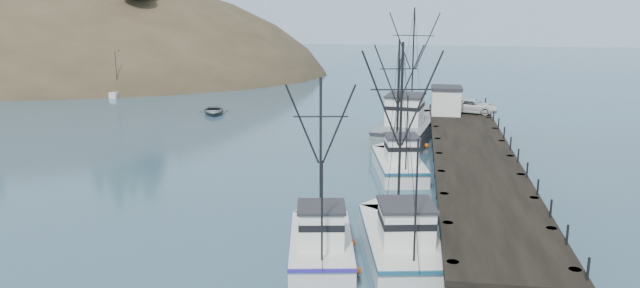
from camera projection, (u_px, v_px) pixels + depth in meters
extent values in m
plane|color=#29475D|center=(233.00, 252.00, 33.78)|extent=(400.00, 400.00, 0.00)
cube|color=black|center=(474.00, 158.00, 46.66)|extent=(6.00, 44.00, 0.50)
cylinder|color=black|center=(452.00, 282.00, 27.99)|extent=(0.56, 0.56, 2.00)
cylinder|color=black|center=(447.00, 240.00, 32.80)|extent=(0.56, 0.56, 2.00)
cylinder|color=black|center=(550.00, 246.00, 32.02)|extent=(0.56, 0.56, 2.00)
cylinder|color=black|center=(443.00, 209.00, 37.61)|extent=(0.56, 0.56, 2.00)
cylinder|color=black|center=(533.00, 214.00, 36.83)|extent=(0.56, 0.56, 2.00)
cylinder|color=black|center=(441.00, 185.00, 42.41)|extent=(0.56, 0.56, 2.00)
cylinder|color=black|center=(520.00, 189.00, 41.63)|extent=(0.56, 0.56, 2.00)
cylinder|color=black|center=(439.00, 166.00, 47.22)|extent=(0.56, 0.56, 2.00)
cylinder|color=black|center=(509.00, 169.00, 46.44)|extent=(0.56, 0.56, 2.00)
cylinder|color=black|center=(437.00, 150.00, 52.02)|extent=(0.56, 0.56, 2.00)
cylinder|color=black|center=(501.00, 152.00, 51.25)|extent=(0.56, 0.56, 2.00)
cylinder|color=black|center=(435.00, 137.00, 56.83)|extent=(0.56, 0.56, 2.00)
cylinder|color=black|center=(494.00, 139.00, 56.05)|extent=(0.56, 0.56, 2.00)
cylinder|color=black|center=(434.00, 126.00, 61.64)|extent=(0.56, 0.56, 2.00)
cylinder|color=black|center=(488.00, 128.00, 60.86)|extent=(0.56, 0.56, 2.00)
cylinder|color=black|center=(433.00, 117.00, 66.44)|extent=(0.56, 0.56, 2.00)
cylinder|color=black|center=(483.00, 118.00, 65.67)|extent=(0.56, 0.56, 2.00)
ellipsoid|color=#382D1E|center=(1.00, 100.00, 120.63)|extent=(132.00, 78.00, 51.00)
cube|color=beige|center=(95.00, 80.00, 92.98)|extent=(4.00, 5.00, 2.80)
cube|color=beige|center=(72.00, 76.00, 97.72)|extent=(4.00, 5.00, 2.80)
cube|color=beige|center=(138.00, 75.00, 98.15)|extent=(4.00, 5.00, 2.80)
cube|color=#9EB2C6|center=(420.00, 40.00, 195.70)|extent=(360.00, 40.00, 26.00)
cube|color=silver|center=(275.00, 36.00, 217.61)|extent=(180.00, 25.00, 18.00)
cube|color=silver|center=(200.00, 84.00, 96.00)|extent=(1.00, 3.50, 0.90)
cylinder|color=black|center=(199.00, 65.00, 95.33)|extent=(0.08, 0.08, 6.00)
cube|color=silver|center=(110.00, 88.00, 91.93)|extent=(1.00, 3.50, 0.90)
cylinder|color=black|center=(108.00, 69.00, 91.26)|extent=(0.08, 0.08, 6.00)
cube|color=silver|center=(113.00, 85.00, 95.58)|extent=(1.00, 3.50, 0.90)
cylinder|color=black|center=(112.00, 66.00, 94.91)|extent=(0.08, 0.08, 6.00)
cube|color=silver|center=(118.00, 94.00, 86.19)|extent=(1.00, 3.50, 0.90)
cylinder|color=black|center=(116.00, 73.00, 85.52)|extent=(0.08, 0.08, 6.00)
cube|color=silver|center=(121.00, 91.00, 88.91)|extent=(1.00, 3.50, 0.90)
cylinder|color=black|center=(120.00, 71.00, 88.24)|extent=(0.08, 0.08, 6.00)
cube|color=silver|center=(170.00, 80.00, 100.38)|extent=(1.00, 3.50, 0.90)
cylinder|color=black|center=(169.00, 62.00, 99.71)|extent=(0.08, 0.08, 6.00)
cube|color=silver|center=(139.00, 84.00, 96.82)|extent=(1.00, 3.50, 0.90)
cylinder|color=black|center=(138.00, 65.00, 96.15)|extent=(0.08, 0.08, 6.00)
cube|color=silver|center=(172.00, 84.00, 96.23)|extent=(1.00, 3.50, 0.90)
cylinder|color=black|center=(171.00, 65.00, 95.56)|extent=(0.08, 0.08, 6.00)
cube|color=silver|center=(95.00, 81.00, 100.05)|extent=(1.00, 3.50, 0.90)
cylinder|color=black|center=(93.00, 63.00, 99.38)|extent=(0.08, 0.08, 6.00)
cube|color=silver|center=(401.00, 247.00, 33.37)|extent=(5.34, 9.92, 1.60)
cube|color=silver|center=(389.00, 216.00, 37.94)|extent=(3.61, 3.61, 1.60)
cube|color=navy|center=(402.00, 234.00, 33.20)|extent=(5.45, 10.17, 0.18)
cube|color=silver|center=(406.00, 224.00, 31.79)|extent=(3.01, 3.08, 1.90)
cube|color=#26262B|center=(407.00, 205.00, 31.55)|extent=(3.27, 3.36, 0.16)
cylinder|color=black|center=(400.00, 136.00, 33.44)|extent=(0.14, 0.14, 9.96)
cylinder|color=black|center=(416.00, 201.00, 28.97)|extent=(0.10, 0.10, 5.98)
cube|color=silver|center=(321.00, 250.00, 32.87)|extent=(4.46, 8.34, 1.60)
cube|color=silver|center=(320.00, 224.00, 36.72)|extent=(3.15, 3.15, 1.60)
cube|color=#2E2096|center=(321.00, 238.00, 32.71)|extent=(4.56, 8.55, 0.18)
cube|color=silver|center=(321.00, 226.00, 31.48)|extent=(2.57, 2.57, 1.90)
cube|color=#26262B|center=(321.00, 207.00, 31.24)|extent=(2.80, 2.81, 0.16)
cylinder|color=black|center=(321.00, 155.00, 32.92)|extent=(0.14, 0.14, 8.22)
cylinder|color=black|center=(322.00, 211.00, 29.15)|extent=(0.10, 0.10, 4.93)
cube|color=silver|center=(398.00, 168.00, 48.65)|extent=(4.77, 8.94, 1.60)
cube|color=silver|center=(391.00, 155.00, 52.78)|extent=(3.21, 3.21, 1.60)
cube|color=navy|center=(399.00, 159.00, 48.49)|extent=(4.87, 9.17, 0.18)
cube|color=silver|center=(401.00, 150.00, 47.19)|extent=(2.69, 2.77, 1.90)
cube|color=#26262B|center=(402.00, 136.00, 46.95)|extent=(2.92, 3.02, 0.16)
cylinder|color=black|center=(398.00, 98.00, 48.69)|extent=(0.14, 0.14, 9.06)
cylinder|color=black|center=(407.00, 133.00, 44.67)|extent=(0.10, 0.10, 5.44)
cube|color=slate|center=(407.00, 131.00, 60.42)|extent=(6.38, 13.35, 2.20)
cube|color=slate|center=(418.00, 119.00, 66.35)|extent=(4.40, 4.40, 2.20)
cube|color=#222328|center=(408.00, 121.00, 60.19)|extent=(6.52, 13.68, 0.18)
cube|color=silver|center=(405.00, 110.00, 58.34)|extent=(3.63, 4.05, 2.60)
cube|color=#26262B|center=(405.00, 95.00, 58.02)|extent=(3.95, 4.42, 0.16)
cylinder|color=black|center=(413.00, 63.00, 60.76)|extent=(0.14, 0.14, 10.63)
cylinder|color=black|center=(399.00, 95.00, 54.86)|extent=(0.10, 0.10, 6.38)
cube|color=silver|center=(446.00, 102.00, 62.15)|extent=(2.80, 3.00, 2.50)
cube|color=#26262B|center=(447.00, 88.00, 61.83)|extent=(3.00, 3.20, 0.30)
imported|color=silver|center=(472.00, 106.00, 62.99)|extent=(5.50, 3.56, 1.41)
imported|color=#505359|center=(214.00, 114.00, 73.40)|extent=(4.90, 5.81, 1.03)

